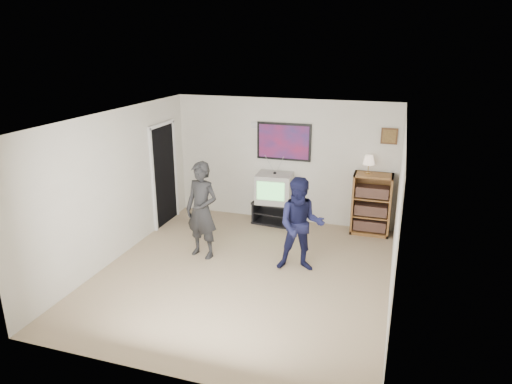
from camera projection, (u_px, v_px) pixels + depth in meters
The scene contains 13 objects.
room_shell at pixel (250, 193), 7.24m from camera, with size 4.51×5.00×2.51m.
media_stand at pixel (276, 212), 9.29m from camera, with size 0.96×0.60×0.46m.
crt_television at pixel (275, 188), 9.14m from camera, with size 0.70×0.59×0.59m, color #A6A5A1, non-canonical shape.
bookshelf at pixel (371, 204), 8.68m from camera, with size 0.72×0.41×1.19m, color brown, non-canonical shape.
table_lamp at pixel (369, 165), 8.49m from camera, with size 0.22×0.22×0.35m, color beige, non-canonical shape.
person_tall at pixel (202, 210), 7.68m from camera, with size 0.61×0.40×1.67m, color black.
person_short at pixel (301, 225), 7.21m from camera, with size 0.75×0.59×1.55m, color #15173A.
controller_left at pixel (207, 190), 7.81m from camera, with size 0.03×0.12×0.03m, color white.
controller_right at pixel (306, 209), 7.31m from camera, with size 0.04×0.13×0.04m, color white.
poster at pixel (284, 142), 9.05m from camera, with size 1.10×0.03×0.75m, color black.
air_vent at pixel (257, 125), 9.11m from camera, with size 0.28×0.02×0.14m, color white.
small_picture at pixel (389, 136), 8.40m from camera, with size 0.30×0.03×0.30m, color #402814.
doorway at pixel (164, 175), 9.10m from camera, with size 0.03×0.85×2.00m, color black.
Camera 1 is at (2.16, -6.18, 3.52)m, focal length 32.00 mm.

